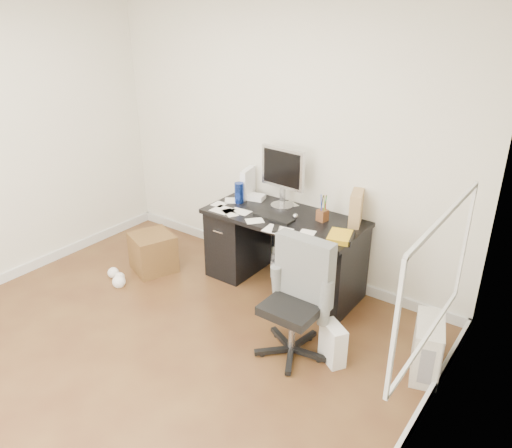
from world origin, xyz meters
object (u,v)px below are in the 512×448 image
at_px(office_chair, 293,302).
at_px(wicker_basket, 153,252).
at_px(keyboard, 274,217).
at_px(desk, 284,249).
at_px(lcd_monitor, 283,178).
at_px(pc_tower, 427,348).

bearing_deg(office_chair, wicker_basket, 171.54).
bearing_deg(keyboard, desk, 71.28).
bearing_deg(keyboard, lcd_monitor, 111.66).
xyz_separation_m(desk, lcd_monitor, (-0.14, 0.17, 0.65)).
height_order(keyboard, pc_tower, keyboard).
bearing_deg(office_chair, pc_tower, 24.13).
xyz_separation_m(lcd_monitor, wicker_basket, (-1.13, -0.69, -0.85)).
distance_m(keyboard, wicker_basket, 1.40).
relative_size(office_chair, pc_tower, 2.18).
distance_m(desk, wicker_basket, 1.38).
bearing_deg(pc_tower, office_chair, -173.83).
bearing_deg(lcd_monitor, pc_tower, -15.18).
xyz_separation_m(lcd_monitor, office_chair, (0.75, -0.99, -0.57)).
distance_m(lcd_monitor, office_chair, 1.37).
height_order(pc_tower, wicker_basket, pc_tower).
bearing_deg(desk, office_chair, -53.09).
xyz_separation_m(keyboard, office_chair, (0.66, -0.72, -0.28)).
xyz_separation_m(office_chair, pc_tower, (0.93, 0.40, -0.26)).
bearing_deg(keyboard, wicker_basket, -157.52).
bearing_deg(pc_tower, desk, 147.59).
relative_size(desk, lcd_monitor, 2.51).
xyz_separation_m(desk, office_chair, (0.62, -0.82, 0.08)).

